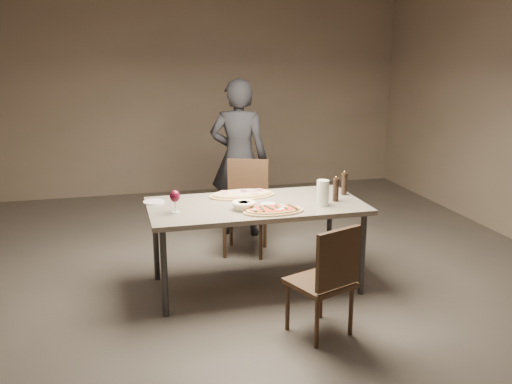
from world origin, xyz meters
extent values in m
plane|color=#544E48|center=(0.00, 0.00, 0.00)|extent=(7.00, 7.00, 0.00)
plane|color=gray|center=(0.00, 3.50, 1.40)|extent=(6.00, 0.00, 6.00)
cube|color=slate|center=(0.00, 0.00, 0.73)|extent=(1.80, 0.90, 0.04)
cylinder|color=#333335|center=(-0.82, -0.37, 0.35)|extent=(0.05, 0.05, 0.71)
cylinder|color=#333335|center=(0.82, -0.37, 0.35)|extent=(0.05, 0.05, 0.71)
cylinder|color=#333335|center=(-0.82, 0.37, 0.35)|extent=(0.05, 0.05, 0.71)
cylinder|color=#333335|center=(0.82, 0.37, 0.35)|extent=(0.05, 0.05, 0.71)
ellipsoid|color=white|center=(0.13, -0.32, 0.79)|extent=(0.04, 0.04, 0.01)
ellipsoid|color=white|center=(0.16, -0.22, 0.79)|extent=(0.04, 0.04, 0.01)
ellipsoid|color=white|center=(0.16, -0.27, 0.79)|extent=(0.04, 0.04, 0.01)
ellipsoid|color=white|center=(0.10, -0.35, 0.79)|extent=(0.04, 0.04, 0.01)
ellipsoid|color=white|center=(-0.09, -0.29, 0.79)|extent=(0.04, 0.04, 0.01)
cube|color=#203114|center=(-0.09, -0.28, 0.79)|extent=(0.02, 0.14, 0.01)
cube|color=#203114|center=(-0.03, -0.29, 0.79)|extent=(0.03, 0.14, 0.01)
cube|color=#203114|center=(0.04, -0.26, 0.79)|extent=(0.05, 0.14, 0.01)
cube|color=#203114|center=(0.10, -0.29, 0.79)|extent=(0.03, 0.14, 0.01)
cube|color=#203114|center=(0.17, -0.27, 0.79)|extent=(0.02, 0.14, 0.01)
cube|color=#203114|center=(0.23, -0.29, 0.79)|extent=(0.05, 0.14, 0.01)
cylinder|color=#CB7C88|center=(0.05, 0.18, 0.79)|extent=(0.07, 0.07, 0.00)
cylinder|color=#CB7C88|center=(-0.04, 0.28, 0.79)|extent=(0.07, 0.07, 0.00)
cylinder|color=#CB7C88|center=(-0.03, 0.31, 0.79)|extent=(0.07, 0.07, 0.00)
cylinder|color=#CB7C88|center=(0.11, 0.32, 0.79)|extent=(0.07, 0.07, 0.00)
cylinder|color=#CB7C88|center=(-0.21, 0.34, 0.79)|extent=(0.07, 0.07, 0.00)
cylinder|color=#CB7C88|center=(-0.21, 0.26, 0.79)|extent=(0.07, 0.07, 0.00)
cylinder|color=#CB7C88|center=(0.04, 0.28, 0.79)|extent=(0.07, 0.07, 0.00)
cylinder|color=#CB7C88|center=(0.10, 0.28, 0.79)|extent=(0.07, 0.07, 0.00)
cylinder|color=#EDE8C0|center=(-0.14, -0.15, 0.78)|extent=(0.17, 0.17, 0.06)
torus|color=#EDE8C0|center=(-0.14, -0.15, 0.81)|extent=(0.20, 0.20, 0.03)
cube|color=#AA7745|center=(-0.12, -0.15, 0.80)|extent=(0.05, 0.04, 0.04)
cube|color=#AA7745|center=(-0.13, -0.13, 0.80)|extent=(0.05, 0.06, 0.04)
cube|color=#AA7745|center=(-0.16, -0.14, 0.80)|extent=(0.06, 0.06, 0.04)
cube|color=#AA7745|center=(-0.16, -0.16, 0.80)|extent=(0.07, 0.06, 0.04)
cube|color=#AA7745|center=(-0.13, -0.17, 0.80)|extent=(0.06, 0.06, 0.04)
cylinder|color=white|center=(0.08, -0.07, 0.76)|extent=(0.13, 0.13, 0.01)
cylinder|color=olive|center=(0.08, -0.07, 0.76)|extent=(0.09, 0.09, 0.00)
cylinder|color=black|center=(0.68, -0.10, 0.84)|extent=(0.05, 0.05, 0.18)
cylinder|color=black|center=(0.68, -0.10, 0.94)|extent=(0.06, 0.06, 0.02)
sphere|color=gold|center=(0.68, -0.10, 0.96)|extent=(0.02, 0.02, 0.02)
cylinder|color=black|center=(0.83, 0.08, 0.84)|extent=(0.05, 0.05, 0.18)
cylinder|color=black|center=(0.83, 0.08, 0.94)|extent=(0.06, 0.06, 0.02)
sphere|color=gold|center=(0.83, 0.08, 0.96)|extent=(0.02, 0.02, 0.02)
cylinder|color=silver|center=(0.52, -0.19, 0.86)|extent=(0.10, 0.10, 0.21)
cylinder|color=silver|center=(-0.69, -0.10, 0.75)|extent=(0.07, 0.07, 0.01)
cylinder|color=silver|center=(-0.69, -0.10, 0.80)|extent=(0.01, 0.01, 0.09)
ellipsoid|color=#4A0A1D|center=(-0.69, -0.10, 0.89)|extent=(0.08, 0.08, 0.10)
cylinder|color=white|center=(-0.83, 0.24, 0.76)|extent=(0.18, 0.18, 0.01)
cube|color=#3D2819|center=(0.24, -0.91, 0.39)|extent=(0.51, 0.51, 0.04)
cylinder|color=#3D2819|center=(0.14, -1.12, 0.19)|extent=(0.03, 0.03, 0.37)
cylinder|color=#3D2819|center=(0.45, -1.00, 0.19)|extent=(0.03, 0.03, 0.37)
cylinder|color=#3D2819|center=(0.03, -0.81, 0.19)|extent=(0.03, 0.03, 0.37)
cylinder|color=#3D2819|center=(0.33, -0.70, 0.19)|extent=(0.03, 0.03, 0.37)
cube|color=#3D2819|center=(0.30, -1.08, 0.63)|extent=(0.37, 0.17, 0.42)
cube|color=#3D2819|center=(0.11, 0.83, 0.43)|extent=(0.57, 0.57, 0.04)
cylinder|color=#3D2819|center=(0.34, 0.93, 0.20)|extent=(0.04, 0.04, 0.41)
cylinder|color=#3D2819|center=(0.01, 1.07, 0.20)|extent=(0.04, 0.04, 0.41)
cylinder|color=#3D2819|center=(0.20, 0.60, 0.20)|extent=(0.04, 0.04, 0.41)
cylinder|color=#3D2819|center=(-0.13, 0.73, 0.20)|extent=(0.04, 0.04, 0.41)
cube|color=#3D2819|center=(0.18, 1.02, 0.70)|extent=(0.40, 0.19, 0.46)
imported|color=black|center=(0.18, 1.44, 0.85)|extent=(0.73, 0.60, 1.71)
camera|label=1|loc=(-1.16, -4.46, 2.05)|focal=40.00mm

